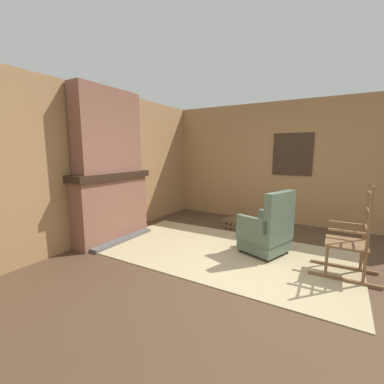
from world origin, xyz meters
name	(u,v)px	position (x,y,z in m)	size (l,w,h in m)	color
ground_plane	(247,271)	(0.00, 0.00, 0.00)	(14.00, 14.00, 0.00)	#4C3523
wood_panel_wall_left	(102,166)	(-2.75, 0.00, 1.33)	(0.06, 6.03, 2.65)	#9E7247
wood_panel_wall_back	(290,163)	(0.00, 2.74, 1.33)	(6.03, 0.09, 2.65)	#9E7247
fireplace_hearth	(112,207)	(-2.53, 0.00, 0.60)	(0.56, 1.56, 1.22)	brown
chimney_breast	(108,131)	(-2.54, 0.00, 1.92)	(0.31, 1.28, 1.42)	brown
area_rug	(222,252)	(-0.55, 0.42, 0.01)	(3.81, 2.09, 0.01)	tan
armchair	(267,231)	(0.07, 0.70, 0.37)	(0.80, 0.81, 1.01)	#516651
rocking_chair	(350,245)	(1.15, 0.52, 0.41)	(0.81, 0.49, 1.20)	brown
firewood_stack	(234,223)	(-0.89, 1.78, 0.10)	(0.41, 0.42, 0.21)	brown
oil_lamp_vase	(96,167)	(-2.57, -0.26, 1.33)	(0.11, 0.11, 0.32)	#B24C42
storage_case	(114,168)	(-2.57, 0.13, 1.28)	(0.17, 0.25, 0.14)	black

